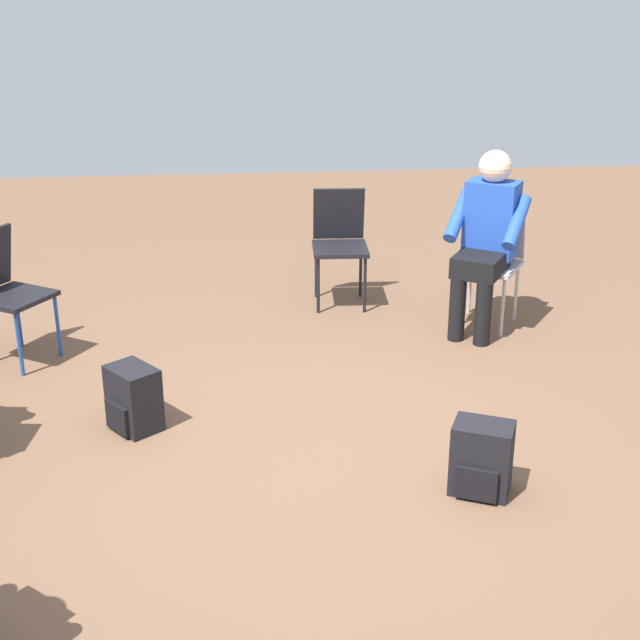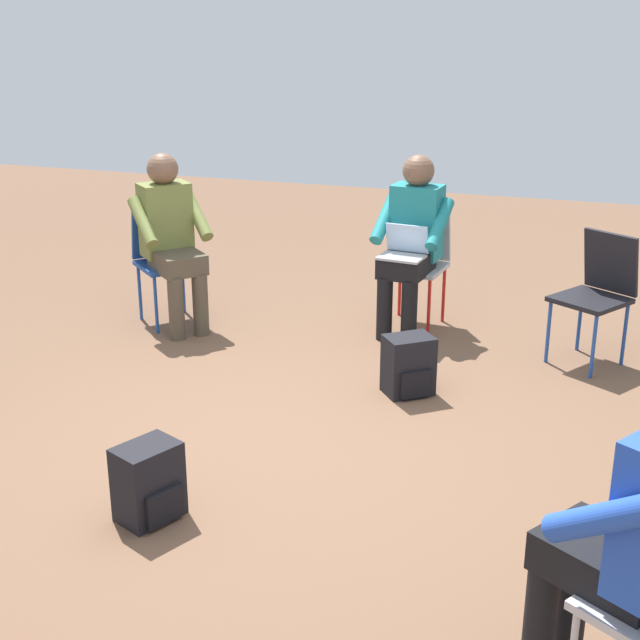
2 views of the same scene
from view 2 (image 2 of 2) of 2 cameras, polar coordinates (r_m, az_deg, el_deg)
The scene contains 9 objects.
ground_plane at distance 4.73m, azimuth -3.02°, elevation -8.28°, with size 14.00×14.00×0.00m, color brown.
chair_northwest at distance 6.57m, azimuth -9.95°, elevation 4.14°, with size 0.59×0.58×0.85m.
chair_north at distance 6.45m, azimuth 6.33°, elevation 4.02°, with size 0.44×0.48×0.85m.
chair_northeast at distance 5.96m, azimuth 17.34°, elevation 1.92°, with size 0.56×0.58×0.85m.
person_with_laptop at distance 6.24m, azimuth 5.89°, elevation 5.38°, with size 0.53×0.55×1.24m.
person_in_olive at distance 6.37m, azimuth -9.52°, elevation 5.52°, with size 0.63×0.63×1.24m.
person_in_blue at distance 2.98m, azimuth 19.82°, elevation -12.28°, with size 0.63×0.63×1.24m.
backpack_near_laptop_user at distance 4.16m, azimuth -10.91°, elevation -10.41°, with size 0.31×0.34×0.36m.
backpack_by_empty_chair at distance 5.35m, azimuth 5.67°, elevation -3.11°, with size 0.34×0.33×0.36m.
Camera 2 is at (1.56, -3.89, 2.21)m, focal length 50.00 mm.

